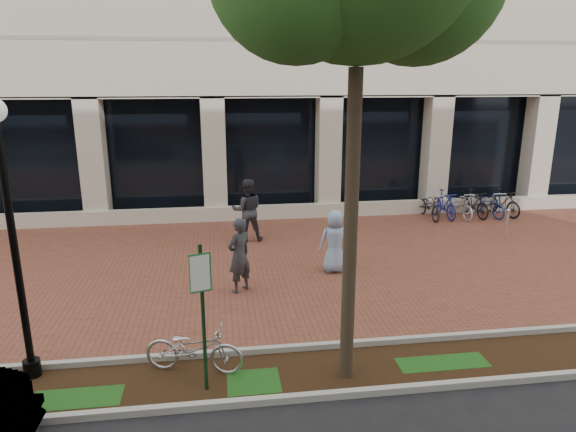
{
  "coord_description": "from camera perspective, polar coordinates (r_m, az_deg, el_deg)",
  "views": [
    {
      "loc": [
        -1.91,
        -12.83,
        4.89
      ],
      "look_at": [
        -0.23,
        -0.8,
        1.55
      ],
      "focal_mm": 32.0,
      "sensor_mm": 36.0,
      "label": 1
    }
  ],
  "objects": [
    {
      "name": "ground",
      "position": [
        13.86,
        0.5,
        -5.29
      ],
      "size": [
        120.0,
        120.0,
        0.0
      ],
      "primitive_type": "plane",
      "color": "black",
      "rests_on": "ground"
    },
    {
      "name": "brick_plaza",
      "position": [
        13.86,
        0.5,
        -5.27
      ],
      "size": [
        40.0,
        9.0,
        0.01
      ],
      "primitive_type": "cube",
      "color": "brown",
      "rests_on": "ground"
    },
    {
      "name": "planting_strip",
      "position": [
        9.21,
        5.5,
        -16.71
      ],
      "size": [
        40.0,
        1.5,
        0.01
      ],
      "primitive_type": "cube",
      "color": "black",
      "rests_on": "ground"
    },
    {
      "name": "curb_plaza_side",
      "position": [
        9.81,
        4.47,
        -14.16
      ],
      "size": [
        40.0,
        0.12,
        0.12
      ],
      "primitive_type": "cube",
      "color": "#A2A299",
      "rests_on": "ground"
    },
    {
      "name": "curb_street_side",
      "position": [
        8.58,
        6.72,
        -19.01
      ],
      "size": [
        40.0,
        0.12,
        0.12
      ],
      "primitive_type": "cube",
      "color": "#A2A299",
      "rests_on": "ground"
    },
    {
      "name": "parking_sign",
      "position": [
        8.05,
        -9.5,
        -9.23
      ],
      "size": [
        0.34,
        0.07,
        2.47
      ],
      "rotation": [
        0.0,
        0.0,
        0.31
      ],
      "color": "#14381D",
      "rests_on": "ground"
    },
    {
      "name": "lamppost",
      "position": [
        9.04,
        -28.36,
        -1.33
      ],
      "size": [
        0.36,
        0.36,
        4.58
      ],
      "color": "black",
      "rests_on": "ground"
    },
    {
      "name": "locked_bicycle",
      "position": [
        9.07,
        -10.4,
        -14.24
      ],
      "size": [
        1.79,
        1.01,
        0.89
      ],
      "primitive_type": "imported",
      "rotation": [
        0.0,
        0.0,
        1.31
      ],
      "color": "#BBBBC0",
      "rests_on": "ground"
    },
    {
      "name": "pedestrian_left",
      "position": [
        11.88,
        -5.45,
        -4.38
      ],
      "size": [
        0.77,
        0.75,
        1.78
      ],
      "primitive_type": "imported",
      "rotation": [
        0.0,
        0.0,
        3.85
      ],
      "color": "#2D2E33",
      "rests_on": "ground"
    },
    {
      "name": "pedestrian_mid",
      "position": [
        15.53,
        -4.56,
        0.66
      ],
      "size": [
        0.95,
        0.75,
        1.92
      ],
      "primitive_type": "imported",
      "rotation": [
        0.0,
        0.0,
        3.17
      ],
      "color": "#2A2B2F",
      "rests_on": "ground"
    },
    {
      "name": "pedestrian_right",
      "position": [
        13.1,
        5.2,
        -2.83
      ],
      "size": [
        0.8,
        0.52,
        1.62
      ],
      "primitive_type": "imported",
      "rotation": [
        0.0,
        0.0,
        3.13
      ],
      "color": "#86A1C7",
      "rests_on": "ground"
    },
    {
      "name": "bollard",
      "position": [
        17.08,
        23.12,
        -0.8
      ],
      "size": [
        0.12,
        0.12,
        0.98
      ],
      "color": "silver",
      "rests_on": "ground"
    },
    {
      "name": "bike_rack_cluster",
      "position": [
        19.3,
        19.15,
        1.24
      ],
      "size": [
        3.51,
        1.77,
        0.98
      ],
      "rotation": [
        0.0,
        0.0,
        0.13
      ],
      "color": "black",
      "rests_on": "ground"
    }
  ]
}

